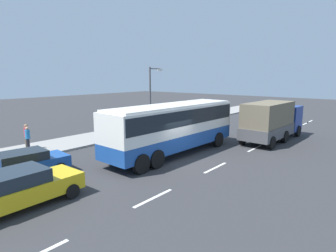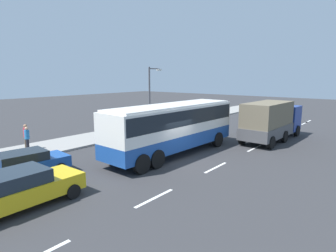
# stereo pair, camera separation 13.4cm
# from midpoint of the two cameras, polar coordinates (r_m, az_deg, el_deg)

# --- Properties ---
(ground_plane) EXTENTS (120.00, 120.00, 0.00)m
(ground_plane) POSITION_cam_midpoint_polar(r_m,az_deg,el_deg) (17.84, 2.18, -6.98)
(ground_plane) COLOR #333335
(sidewalk_curb) EXTENTS (80.00, 4.00, 0.15)m
(sidewalk_curb) POSITION_cam_midpoint_polar(r_m,az_deg,el_deg) (24.37, -15.43, -2.52)
(sidewalk_curb) COLOR gray
(sidewalk_curb) RESTS_ON ground_plane
(lane_centreline) EXTENTS (41.32, 0.16, 0.01)m
(lane_centreline) POSITION_cam_midpoint_polar(r_m,az_deg,el_deg) (19.75, 14.94, -5.62)
(lane_centreline) COLOR white
(lane_centreline) RESTS_ON ground_plane
(coach_bus) EXTENTS (10.77, 3.03, 3.38)m
(coach_bus) POSITION_cam_midpoint_polar(r_m,az_deg,el_deg) (18.82, 1.29, 0.49)
(coach_bus) COLOR #1E4C9E
(coach_bus) RESTS_ON ground_plane
(cargo_truck) EXTENTS (7.81, 2.78, 3.20)m
(cargo_truck) POSITION_cam_midpoint_polar(r_m,az_deg,el_deg) (24.49, 20.50, 1.16)
(cargo_truck) COLOR navy
(cargo_truck) RESTS_ON ground_plane
(car_blue_saloon) EXTENTS (4.27, 2.16, 1.40)m
(car_blue_saloon) POSITION_cam_midpoint_polar(r_m,az_deg,el_deg) (16.51, -26.73, -6.75)
(car_blue_saloon) COLOR #194799
(car_blue_saloon) RESTS_ON ground_plane
(car_yellow_taxi) EXTENTS (4.79, 2.03, 1.55)m
(car_yellow_taxi) POSITION_cam_midpoint_polar(r_m,az_deg,el_deg) (12.92, -27.85, -11.06)
(car_yellow_taxi) COLOR gold
(car_yellow_taxi) RESTS_ON ground_plane
(pedestrian_near_curb) EXTENTS (0.32, 0.32, 1.67)m
(pedestrian_near_curb) POSITION_cam_midpoint_polar(r_m,az_deg,el_deg) (21.63, -26.38, -1.97)
(pedestrian_near_curb) COLOR black
(pedestrian_near_curb) RESTS_ON sidewalk_curb
(pedestrian_at_crossing) EXTENTS (0.32, 0.32, 1.78)m
(pedestrian_at_crossing) POSITION_cam_midpoint_polar(r_m,az_deg,el_deg) (22.07, -26.56, -1.57)
(pedestrian_at_crossing) COLOR brown
(pedestrian_at_crossing) RESTS_ON sidewalk_curb
(street_lamp) EXTENTS (1.72, 0.24, 5.92)m
(street_lamp) POSITION_cam_midpoint_polar(r_m,az_deg,el_deg) (26.52, -3.20, 6.53)
(street_lamp) COLOR #47474C
(street_lamp) RESTS_ON sidewalk_curb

